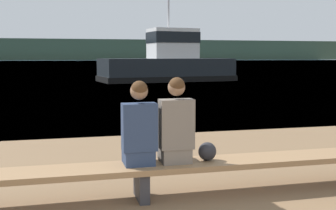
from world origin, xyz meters
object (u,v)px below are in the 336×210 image
person_left (139,129)px  shopping_bag (207,151)px  bench_main (141,171)px  tugboat_red (168,65)px  person_right (176,126)px

person_left → shopping_bag: person_left is taller
bench_main → person_left: (-0.02, 0.00, 0.51)m
person_left → tugboat_red: bearing=75.2°
bench_main → person_right: person_right is taller
shopping_bag → tugboat_red: (5.31, 23.38, 0.59)m
tugboat_red → shopping_bag: bearing=159.2°
person_right → tugboat_red: tugboat_red is taller
person_right → tugboat_red: 24.08m
bench_main → person_right: size_ratio=6.77×
tugboat_red → person_left: bearing=157.2°
bench_main → tugboat_red: bearing=75.3°
person_right → bench_main: bearing=-179.6°
person_left → person_right: 0.45m
person_left → tugboat_red: (6.16, 23.39, 0.27)m
person_left → tugboat_red: tugboat_red is taller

